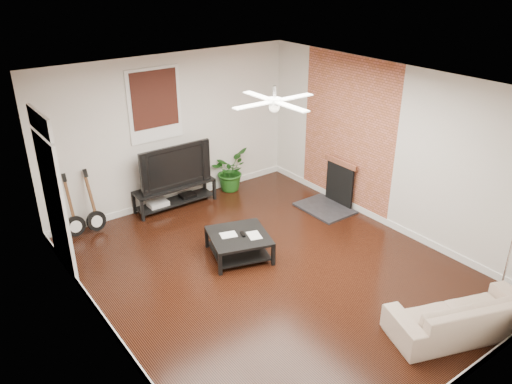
# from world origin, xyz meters

# --- Properties ---
(room) EXTENTS (5.01, 6.01, 2.81)m
(room) POSITION_xyz_m (0.00, 0.00, 1.40)
(room) COLOR black
(room) RESTS_ON ground
(brick_accent) EXTENTS (0.02, 2.20, 2.80)m
(brick_accent) POSITION_xyz_m (2.49, 1.00, 1.40)
(brick_accent) COLOR #A85836
(brick_accent) RESTS_ON floor
(fireplace) EXTENTS (0.80, 1.10, 0.92)m
(fireplace) POSITION_xyz_m (2.20, 1.00, 0.46)
(fireplace) COLOR black
(fireplace) RESTS_ON floor
(window_back) EXTENTS (1.00, 0.06, 1.30)m
(window_back) POSITION_xyz_m (-0.30, 2.97, 1.95)
(window_back) COLOR black
(window_back) RESTS_ON wall_back
(door_left) EXTENTS (0.08, 1.00, 2.50)m
(door_left) POSITION_xyz_m (-2.46, 1.90, 1.25)
(door_left) COLOR white
(door_left) RESTS_ON wall_left
(tv_stand) EXTENTS (1.56, 0.42, 0.44)m
(tv_stand) POSITION_xyz_m (-0.13, 2.78, 0.22)
(tv_stand) COLOR black
(tv_stand) RESTS_ON floor
(tv) EXTENTS (1.40, 0.18, 0.80)m
(tv) POSITION_xyz_m (-0.13, 2.80, 0.84)
(tv) COLOR black
(tv) RESTS_ON tv_stand
(coffee_table) EXTENTS (1.12, 1.12, 0.37)m
(coffee_table) POSITION_xyz_m (-0.17, 0.63, 0.19)
(coffee_table) COLOR black
(coffee_table) RESTS_ON floor
(sofa) EXTENTS (1.96, 1.29, 0.53)m
(sofa) POSITION_xyz_m (1.05, -2.48, 0.27)
(sofa) COLOR tan
(sofa) RESTS_ON floor
(floor_lamp) EXTENTS (0.31, 0.31, 1.49)m
(floor_lamp) POSITION_xyz_m (2.20, -2.38, 0.74)
(floor_lamp) COLOR silver
(floor_lamp) RESTS_ON floor
(potted_plant) EXTENTS (0.98, 0.96, 0.82)m
(potted_plant) POSITION_xyz_m (1.12, 2.82, 0.41)
(potted_plant) COLOR #1C5317
(potted_plant) RESTS_ON floor
(guitar_left) EXTENTS (0.36, 0.27, 1.11)m
(guitar_left) POSITION_xyz_m (-2.03, 2.75, 0.56)
(guitar_left) COLOR black
(guitar_left) RESTS_ON floor
(guitar_right) EXTENTS (0.38, 0.30, 1.11)m
(guitar_right) POSITION_xyz_m (-1.68, 2.72, 0.56)
(guitar_right) COLOR black
(guitar_right) RESTS_ON floor
(ceiling_fan) EXTENTS (1.24, 1.24, 0.32)m
(ceiling_fan) POSITION_xyz_m (0.00, 0.00, 2.60)
(ceiling_fan) COLOR white
(ceiling_fan) RESTS_ON ceiling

